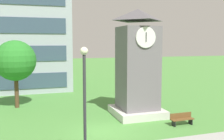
{
  "coord_description": "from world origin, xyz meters",
  "views": [
    {
      "loc": [
        -4.64,
        -16.59,
        6.1
      ],
      "look_at": [
        1.88,
        3.94,
        3.77
      ],
      "focal_mm": 41.39,
      "sensor_mm": 36.0,
      "label": 1
    }
  ],
  "objects_px": {
    "clock_tower": "(137,69)",
    "street_lamp": "(85,96)",
    "tree_by_building": "(15,61)",
    "park_bench": "(182,119)"
  },
  "relations": [
    {
      "from": "park_bench",
      "to": "street_lamp",
      "type": "distance_m",
      "value": 9.99
    },
    {
      "from": "street_lamp",
      "to": "tree_by_building",
      "type": "relative_size",
      "value": 0.94
    },
    {
      "from": "street_lamp",
      "to": "tree_by_building",
      "type": "height_order",
      "value": "tree_by_building"
    },
    {
      "from": "park_bench",
      "to": "street_lamp",
      "type": "xyz_separation_m",
      "value": [
        -8.22,
        -4.71,
        3.19
      ]
    },
    {
      "from": "street_lamp",
      "to": "tree_by_building",
      "type": "xyz_separation_m",
      "value": [
        -3.62,
        13.87,
        0.74
      ]
    },
    {
      "from": "clock_tower",
      "to": "street_lamp",
      "type": "xyz_separation_m",
      "value": [
        -6.11,
        -8.13,
        -0.21
      ]
    },
    {
      "from": "tree_by_building",
      "to": "street_lamp",
      "type": "bearing_deg",
      "value": -75.37
    },
    {
      "from": "clock_tower",
      "to": "street_lamp",
      "type": "bearing_deg",
      "value": -126.91
    },
    {
      "from": "park_bench",
      "to": "street_lamp",
      "type": "height_order",
      "value": "street_lamp"
    },
    {
      "from": "clock_tower",
      "to": "tree_by_building",
      "type": "height_order",
      "value": "clock_tower"
    }
  ]
}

